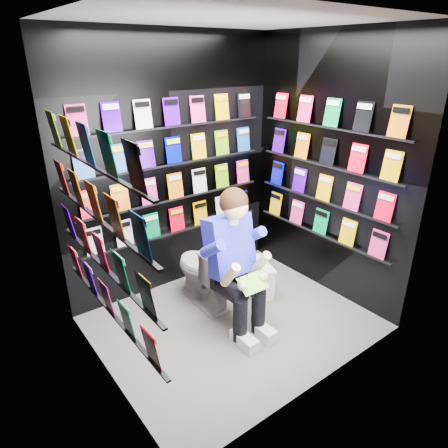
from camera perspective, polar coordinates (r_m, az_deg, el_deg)
floor at (r=3.94m, az=1.27°, el=-13.84°), size 2.40×2.40×0.00m
ceiling at (r=3.16m, az=1.73°, el=27.37°), size 2.40×2.40×0.00m
wall_back at (r=4.12m, az=-7.32°, el=7.92°), size 2.40×0.04×2.60m
wall_front at (r=2.67m, az=14.95°, el=-1.24°), size 2.40×0.04×2.60m
wall_left at (r=2.78m, az=-18.26°, el=-0.60°), size 0.04×2.00×2.60m
wall_right at (r=4.15m, az=14.67°, el=7.47°), size 0.04×2.00×2.60m
comics_back at (r=4.09m, az=-7.11°, el=7.91°), size 2.10×0.06×1.37m
comics_left at (r=2.79m, az=-17.70°, el=-0.36°), size 0.06×1.70×1.37m
comics_right at (r=4.12m, az=14.41°, el=7.48°), size 0.06×1.70×1.37m
toilet at (r=4.02m, az=-2.82°, el=-6.69°), size 0.44×0.76×0.73m
longbox at (r=4.31m, az=4.69°, el=-7.86°), size 0.34×0.46×0.31m
longbox_lid at (r=4.22m, az=4.76°, el=-5.88°), size 0.37×0.49×0.03m
reader at (r=3.55m, az=0.53°, el=-3.18°), size 0.58×0.83×1.49m
held_comic at (r=3.42m, az=4.13°, el=-8.43°), size 0.26×0.16×0.11m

